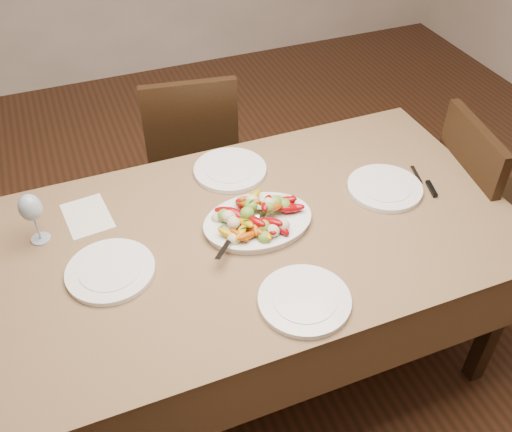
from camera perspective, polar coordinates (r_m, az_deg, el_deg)
The scene contains 14 objects.
floor at distance 2.52m, azimuth 6.44°, elevation -15.79°, with size 6.00×6.00×0.00m, color #3A1F11.
dining_table at distance 2.26m, azimuth -0.00°, elevation -8.42°, with size 1.84×1.04×0.76m, color brown.
chair_far at distance 2.88m, azimuth -6.63°, elevation 6.50°, with size 0.42×0.42×0.95m, color black, non-canonical shape.
chair_right at distance 2.68m, azimuth 22.56°, elevation 0.11°, with size 0.42×0.42×0.95m, color black, non-canonical shape.
serving_platter at distance 2.00m, azimuth 0.19°, elevation -0.71°, with size 0.38×0.28×0.02m, color white.
roasted_vegetables at distance 1.96m, azimuth 0.19°, elevation 0.53°, with size 0.31×0.21×0.09m, color #810307, non-canonical shape.
serving_spoon at distance 1.93m, azimuth -1.19°, elevation -1.06°, with size 0.28×0.06×0.03m, color #9EA0A8, non-canonical shape.
plate_left at distance 1.89m, azimuth -14.34°, elevation -5.36°, with size 0.29×0.29×0.02m, color white.
plate_right at distance 2.20m, azimuth 12.74°, elevation 2.74°, with size 0.28×0.28×0.02m, color white.
plate_far at distance 2.24m, azimuth -2.61°, elevation 4.61°, with size 0.29×0.29×0.02m, color white.
plate_near at distance 1.76m, azimuth 4.86°, elevation -8.41°, with size 0.29×0.29×0.02m, color white.
wine_glass at distance 2.02m, azimuth -21.36°, elevation -0.10°, with size 0.08×0.08×0.20m, color #8C99A5, non-canonical shape.
menu_card at distance 2.13m, azimuth -16.53°, elevation 0.01°, with size 0.15×0.21×0.00m, color silver.
table_knife at distance 2.27m, azimuth 16.49°, elevation 3.21°, with size 0.02×0.20×0.01m, color #9EA0A8, non-canonical shape.
Camera 1 is at (-0.75, -1.16, 2.11)m, focal length 40.00 mm.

